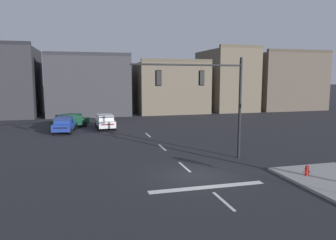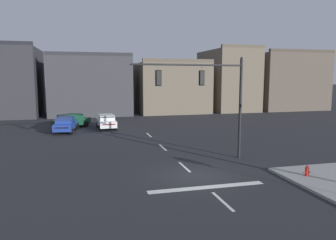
# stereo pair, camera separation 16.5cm
# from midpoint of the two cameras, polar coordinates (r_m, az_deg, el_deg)

# --- Properties ---
(ground_plane) EXTENTS (400.00, 400.00, 0.00)m
(ground_plane) POSITION_cam_midpoint_polar(r_m,az_deg,el_deg) (19.28, 4.52, -9.85)
(ground_plane) COLOR #232328
(stop_bar_paint) EXTENTS (6.40, 0.50, 0.01)m
(stop_bar_paint) POSITION_cam_midpoint_polar(r_m,az_deg,el_deg) (17.51, 6.73, -11.70)
(stop_bar_paint) COLOR silver
(stop_bar_paint) RESTS_ON ground
(lane_centreline) EXTENTS (0.16, 26.40, 0.01)m
(lane_centreline) POSITION_cam_midpoint_polar(r_m,az_deg,el_deg) (21.10, 2.70, -8.28)
(lane_centreline) COLOR silver
(lane_centreline) RESTS_ON ground
(signal_mast_near_side) EXTENTS (7.95, 0.75, 7.16)m
(signal_mast_near_side) POSITION_cam_midpoint_polar(r_m,az_deg,el_deg) (22.19, 7.44, 5.18)
(signal_mast_near_side) COLOR black
(signal_mast_near_side) RESTS_ON ground
(car_lot_nearside) EXTENTS (4.33, 4.43, 1.61)m
(car_lot_nearside) POSITION_cam_midpoint_polar(r_m,az_deg,el_deg) (38.27, -17.10, -0.12)
(car_lot_nearside) COLOR #143D28
(car_lot_nearside) RESTS_ON ground
(car_lot_middle) EXTENTS (2.33, 4.61, 1.61)m
(car_lot_middle) POSITION_cam_midpoint_polar(r_m,az_deg,el_deg) (35.60, -18.01, -0.72)
(car_lot_middle) COLOR navy
(car_lot_middle) RESTS_ON ground
(car_lot_farside) EXTENTS (2.11, 4.53, 1.61)m
(car_lot_farside) POSITION_cam_midpoint_polar(r_m,az_deg,el_deg) (36.82, -11.19, -0.22)
(car_lot_farside) COLOR silver
(car_lot_farside) RESTS_ON ground
(fire_hydrant) EXTENTS (0.40, 0.30, 0.75)m
(fire_hydrant) POSITION_cam_midpoint_polar(r_m,az_deg,el_deg) (20.38, 23.11, -8.53)
(fire_hydrant) COLOR red
(fire_hydrant) RESTS_ON ground
(building_row) EXTENTS (55.36, 12.41, 10.83)m
(building_row) POSITION_cam_midpoint_polar(r_m,az_deg,el_deg) (54.76, 1.19, 6.49)
(building_row) COLOR #2D2D33
(building_row) RESTS_ON ground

